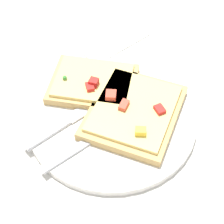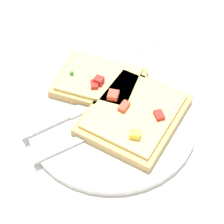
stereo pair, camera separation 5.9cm
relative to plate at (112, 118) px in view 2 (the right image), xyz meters
The scene contains 8 objects.
ground_plane 0.01m from the plate, ahead, with size 4.00×4.00×0.00m, color beige.
plate is the anchor object (origin of this frame).
fork 0.03m from the plate, 140.06° to the right, with size 0.22×0.03×0.01m.
knife 0.06m from the plate, 144.20° to the left, with size 0.21×0.02×0.01m.
pizza_slice_main 0.04m from the plate, 36.92° to the right, with size 0.20×0.19×0.03m.
pizza_slice_corner 0.07m from the plate, 76.04° to the left, with size 0.17×0.18×0.03m.
crumb_scatter 0.04m from the plate, 29.46° to the right, with size 0.12×0.16×0.01m.
napkin 0.20m from the plate, 50.64° to the left, with size 0.14×0.08×0.01m.
Camera 2 is at (-0.20, -0.32, 0.48)m, focal length 60.00 mm.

